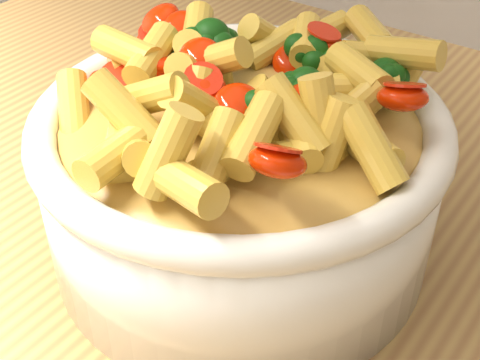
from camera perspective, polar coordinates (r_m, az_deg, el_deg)
The scene contains 2 objects.
serving_bowl at distance 0.46m, azimuth -0.00°, elevation 0.15°, with size 0.28×0.28×0.12m.
pasta_salad at distance 0.42m, azimuth -0.00°, elevation 8.18°, with size 0.22×0.22×0.05m.
Camera 1 is at (0.13, -0.32, 1.24)m, focal length 50.00 mm.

